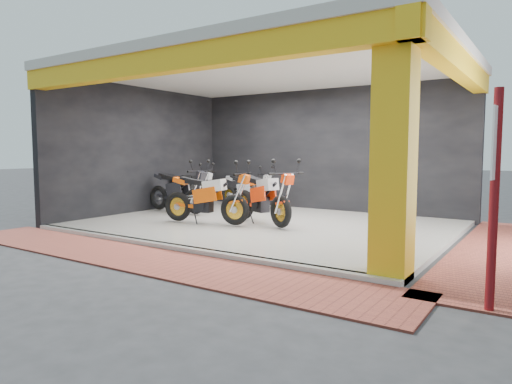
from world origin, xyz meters
The scene contains 17 objects.
ground centered at (0.00, 0.00, 0.00)m, with size 80.00×80.00×0.00m, color #2D2D30.
showroom_floor centered at (0.00, 2.00, 0.05)m, with size 8.00×6.00×0.10m, color white.
showroom_ceiling centered at (0.00, 2.00, 3.60)m, with size 8.40×6.40×0.20m, color beige.
back_wall centered at (0.00, 5.10, 1.75)m, with size 8.20×0.20×3.50m, color black.
left_wall centered at (-4.10, 2.00, 1.75)m, with size 0.20×6.20×3.50m, color black.
corner_column centered at (3.75, -0.75, 1.75)m, with size 0.50×0.50×3.50m, color gold.
header_beam_front centered at (0.00, -1.00, 3.30)m, with size 8.40×0.30×0.40m, color gold.
header_beam_right centered at (4.00, 2.00, 3.30)m, with size 0.30×6.40×0.40m, color gold.
floor_kerb centered at (0.00, -1.02, 0.05)m, with size 8.00×0.20×0.10m, color white.
paver_front centered at (0.00, -1.80, 0.01)m, with size 9.00×1.40×0.03m, color brown.
paver_right centered at (4.80, 2.00, 0.01)m, with size 1.40×7.00×0.03m, color brown.
signpost centered at (5.03, -1.41, 1.33)m, with size 0.10×0.34×2.42m.
moto_hero centered at (-0.32, 1.21, 0.80)m, with size 2.29×0.85×1.40m, color #E35209, non-canonical shape.
moto_row_a centered at (0.71, 1.46, 0.82)m, with size 2.35×0.87×1.43m, color #FF390A, non-canonical shape.
moto_row_b centered at (-2.22, 2.08, 0.79)m, with size 2.26×0.84×1.38m, color black, non-canonical shape.
moto_row_c centered at (-1.49, 4.13, 0.70)m, with size 1.96×0.73×1.20m, color #96989D, non-canonical shape.
moto_row_d centered at (-2.80, 3.05, 0.74)m, with size 2.09×0.78×1.28m, color #A4A7AB, non-canonical shape.
Camera 1 is at (5.57, -6.85, 1.75)m, focal length 32.00 mm.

